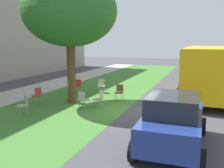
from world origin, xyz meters
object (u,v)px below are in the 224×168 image
at_px(chair_6, 37,94).
at_px(school_bus, 207,65).
at_px(chair_0, 78,85).
at_px(parked_car, 173,121).
at_px(chair_3, 83,99).
at_px(chair_1, 24,104).
at_px(chair_7, 101,85).
at_px(chair_2, 76,83).
at_px(street_tree, 70,12).
at_px(chair_4, 119,91).
at_px(chair_5, 99,98).

xyz_separation_m(chair_6, school_bus, (5.97, -8.21, 1.24)).
relative_size(chair_0, parked_car, 0.24).
bearing_deg(school_bus, chair_3, 137.75).
bearing_deg(parked_car, chair_1, 78.59).
bearing_deg(chair_7, chair_3, -170.22).
relative_size(chair_2, school_bus, 0.08).
xyz_separation_m(street_tree, chair_6, (-0.94, 1.51, -4.16)).
xyz_separation_m(chair_0, parked_car, (-6.40, -6.50, 0.32)).
xyz_separation_m(chair_4, school_bus, (3.71, -4.50, 1.24)).
bearing_deg(chair_7, chair_4, -133.31).
bearing_deg(chair_6, street_tree, -58.13).
height_order(chair_3, chair_5, same).
height_order(chair_6, chair_7, same).
bearing_deg(school_bus, chair_5, 139.23).
relative_size(chair_4, chair_7, 1.00).
distance_m(chair_4, chair_7, 2.37).
bearing_deg(parked_car, chair_5, 47.84).
distance_m(chair_1, chair_5, 3.45).
bearing_deg(chair_3, parked_car, -124.16).
distance_m(chair_7, school_bus, 6.68).
bearing_deg(chair_0, chair_2, 35.23).
bearing_deg(chair_3, chair_1, 131.32).
xyz_separation_m(street_tree, chair_7, (2.96, -0.48, -4.16)).
xyz_separation_m(chair_4, chair_7, (1.63, 1.73, 0.00)).
bearing_deg(chair_7, chair_0, 118.73).
bearing_deg(street_tree, chair_1, 163.53).
distance_m(chair_1, chair_4, 5.14).
bearing_deg(chair_1, chair_0, -0.54).
distance_m(chair_2, parked_car, 9.97).
xyz_separation_m(chair_1, chair_2, (5.78, 0.45, 0.00)).
height_order(street_tree, school_bus, street_tree).
bearing_deg(chair_2, street_tree, -156.67).
relative_size(chair_0, chair_4, 1.00).
bearing_deg(chair_5, school_bus, -40.77).
height_order(chair_0, school_bus, school_bus).
relative_size(chair_3, school_bus, 0.08).
xyz_separation_m(chair_3, school_bus, (6.09, -5.54, 1.24)).
distance_m(chair_0, chair_7, 1.44).
distance_m(street_tree, chair_2, 5.27).
xyz_separation_m(chair_6, chair_7, (3.89, -1.98, 0.00)).
relative_size(chair_2, chair_4, 1.00).
xyz_separation_m(street_tree, school_bus, (5.04, -6.71, -2.92)).
bearing_deg(chair_0, chair_4, -107.37).
height_order(street_tree, chair_2, street_tree).
height_order(chair_1, chair_7, same).
xyz_separation_m(chair_1, school_bus, (7.85, -7.54, 1.24)).
bearing_deg(school_bus, street_tree, 126.92).
bearing_deg(chair_5, parked_car, -132.16).
bearing_deg(chair_2, chair_5, -139.08).
bearing_deg(chair_3, school_bus, -42.25).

